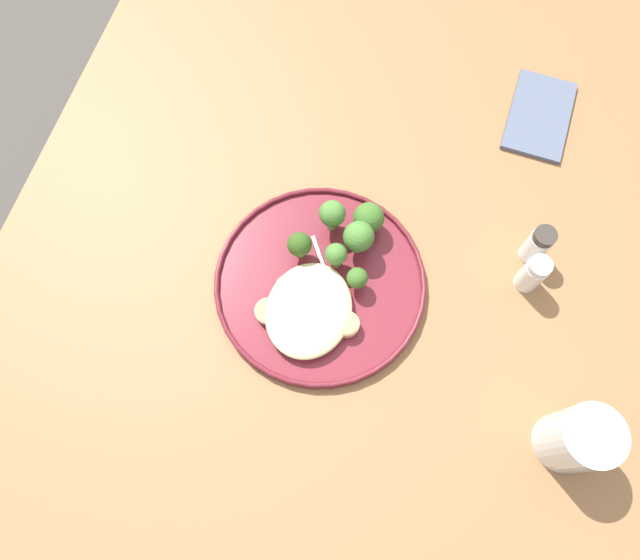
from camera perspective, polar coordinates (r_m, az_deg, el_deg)
ground at (r=1.53m, az=1.65°, el=-9.10°), size 6.00×6.00×0.00m
wooden_dining_table at (r=0.89m, az=2.80°, el=-0.91°), size 1.40×1.00×0.74m
dinner_plate at (r=0.80m, az=0.00°, el=-0.28°), size 0.29×0.29×0.02m
noodle_bed at (r=0.77m, az=-1.11°, el=-2.97°), size 0.14×0.11×0.03m
seared_scallop_large_seared at (r=0.77m, az=-0.48°, el=-3.35°), size 0.03×0.03×0.02m
seared_scallop_tilted_round at (r=0.79m, az=-3.19°, el=-0.66°), size 0.03×0.03×0.01m
seared_scallop_rear_pale at (r=0.78m, az=-1.08°, el=-1.40°), size 0.03×0.03×0.02m
seared_scallop_right_edge at (r=0.77m, az=2.65°, el=-4.36°), size 0.03×0.03×0.02m
seared_scallop_front_small at (r=0.78m, az=-5.10°, el=-3.07°), size 0.04×0.04×0.01m
seared_scallop_tiny_bay at (r=0.76m, az=-1.56°, el=-6.36°), size 0.02×0.02×0.02m
broccoli_floret_right_tilted at (r=0.78m, az=-1.92°, el=3.75°), size 0.03×0.03×0.05m
broccoli_floret_tall_stalk at (r=0.77m, az=3.66°, el=0.16°), size 0.03×0.03×0.04m
broccoli_floret_left_leaning at (r=0.78m, az=3.88°, el=4.19°), size 0.04×0.04×0.06m
broccoli_floret_near_rim at (r=0.80m, az=1.21°, el=6.42°), size 0.04×0.04×0.06m
broccoli_floret_front_edge at (r=0.78m, az=1.63°, el=2.63°), size 0.03×0.03×0.05m
broccoli_floret_split_head at (r=0.80m, az=4.77°, el=6.04°), size 0.04×0.04×0.05m
onion_sliver_pale_crescent at (r=0.81m, az=-0.18°, el=2.77°), size 0.04×0.03×0.00m
onion_sliver_long_sliver at (r=0.79m, az=1.06°, el=-0.51°), size 0.04×0.03×0.00m
water_glass at (r=0.78m, az=23.71°, el=-14.09°), size 0.07×0.07×0.10m
folded_napkin at (r=0.99m, az=20.65°, el=14.81°), size 0.15×0.10×0.01m
salt_shaker at (r=0.83m, az=20.07°, el=0.57°), size 0.03×0.03×0.07m
pepper_shaker at (r=0.85m, az=20.49°, el=3.25°), size 0.03×0.03×0.07m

